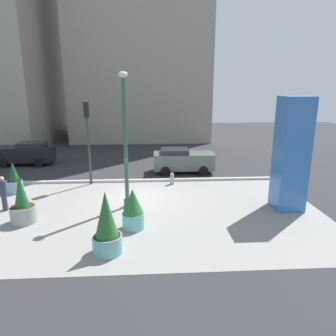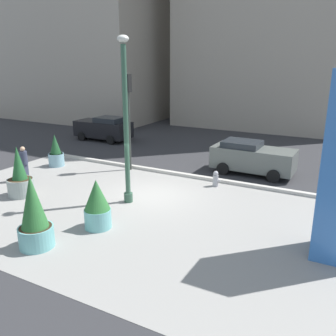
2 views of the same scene
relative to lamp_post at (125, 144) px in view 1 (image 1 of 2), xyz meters
The scene contains 15 objects.
ground_plane 6.01m from the lamp_post, 85.00° to the left, with size 60.00×60.00×0.00m, color #2D2D30.
plaza_pavement 3.36m from the lamp_post, 64.71° to the right, with size 18.00×10.00×0.02m, color gray.
curb_strip 5.24m from the lamp_post, 83.96° to the left, with size 18.00×0.24×0.16m, color #B7B2A8.
lamp_post is the anchor object (origin of this frame).
art_pillar_blue 7.97m from the lamp_post, ahead, with size 1.35×1.35×5.48m, color #3870BC.
potted_plant_near_right 3.44m from the lamp_post, 80.62° to the right, with size 0.94×0.94×1.78m.
potted_plant_near_left 4.99m from the lamp_post, 95.56° to the right, with size 1.09×1.09×2.38m.
potted_plant_mid_plaza 7.42m from the lamp_post, 158.86° to the left, with size 0.85×0.85×1.80m.
potted_plant_curbside 5.35m from the lamp_post, 160.52° to the right, with size 1.11×1.11×2.22m.
fire_hydrant 5.18m from the lamp_post, 54.54° to the left, with size 0.36×0.26×0.75m.
traffic_light_corner 4.61m from the lamp_post, 122.75° to the left, with size 0.28×0.42×5.01m.
car_intersection 12.61m from the lamp_post, 132.33° to the left, with size 4.23×2.00×1.75m.
car_curb_east 7.52m from the lamp_post, 61.07° to the left, with size 4.19×2.05×1.68m.
pedestrian_crossing 6.37m from the lamp_post, behind, with size 0.43×0.43×1.73m.
highrise_across_street 25.76m from the lamp_post, 89.29° to the left, with size 14.69×12.79×27.42m, color #9E9384.
Camera 1 is at (0.71, -15.98, 6.00)m, focal length 33.50 mm.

